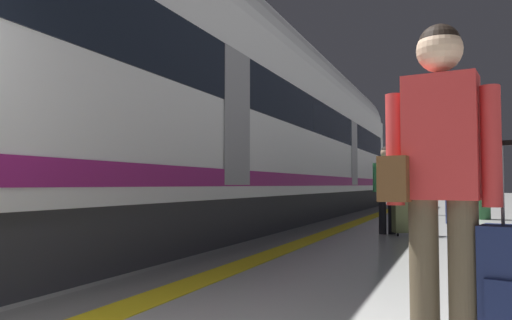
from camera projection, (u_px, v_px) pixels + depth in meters
name	position (u px, v px, depth m)	size (l,w,h in m)	color
safety_line_strip	(349.00, 225.00, 11.07)	(0.36, 80.00, 0.01)	yellow
tactile_edge_band	(332.00, 225.00, 11.21)	(0.72, 80.00, 0.01)	slate
high_speed_train	(253.00, 117.00, 11.76)	(2.94, 26.70, 4.97)	#38383D
traveller_foreground	(438.00, 170.00, 2.37)	(0.55, 0.29, 1.67)	brown
passenger_near	(471.00, 183.00, 10.79)	(0.49, 0.30, 1.57)	#383842
suitcase_near	(456.00, 212.00, 10.66)	(0.41, 0.29, 0.56)	#19234C
passenger_mid	(387.00, 182.00, 9.10)	(0.48, 0.39, 1.61)	black
suitcase_mid	(404.00, 215.00, 8.76)	(0.44, 0.36, 1.05)	#596038
passenger_far	(423.00, 182.00, 14.85)	(0.51, 0.28, 1.68)	#383842
duffel_bag_far	(412.00, 210.00, 14.80)	(0.44, 0.26, 0.36)	black
waste_bin	(481.00, 202.00, 13.00)	(0.46, 0.46, 0.91)	#2D6638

